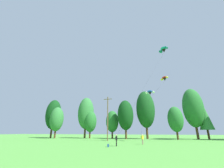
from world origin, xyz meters
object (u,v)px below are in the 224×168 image
object	(u,v)px
utility_pole	(108,117)
parafoil_kite_mid_blue_white	(150,92)
kite_flyer_near	(116,139)
kite_flyer_mid	(142,138)
parafoil_kite_far_red_yellow	(164,79)
parafoil_kite_high_teal	(164,50)
backpack	(108,146)

from	to	relation	value
utility_pole	parafoil_kite_mid_blue_white	bearing A→B (deg)	8.80
kite_flyer_near	kite_flyer_mid	size ratio (longest dim) A/B	1.00
utility_pole	parafoil_kite_far_red_yellow	xyz separation A→B (m)	(14.30, -1.43, 8.36)
kite_flyer_near	parafoil_kite_mid_blue_white	xyz separation A→B (m)	(5.67, 13.98, 10.66)
parafoil_kite_mid_blue_white	parafoil_kite_far_red_yellow	world-z (taller)	parafoil_kite_far_red_yellow
utility_pole	parafoil_kite_mid_blue_white	world-z (taller)	parafoil_kite_mid_blue_white
kite_flyer_near	parafoil_kite_high_teal	distance (m)	25.14
parafoil_kite_high_teal	parafoil_kite_far_red_yellow	distance (m)	7.57
utility_pole	kite_flyer_mid	distance (m)	12.73
utility_pole	parafoil_kite_high_teal	bearing A→B (deg)	-6.45
utility_pole	parafoil_kite_far_red_yellow	world-z (taller)	parafoil_kite_far_red_yellow
parafoil_kite_high_teal	parafoil_kite_far_red_yellow	xyz separation A→B (m)	(-0.58, 0.26, -7.55)
utility_pole	kite_flyer_near	world-z (taller)	utility_pole
utility_pole	parafoil_kite_mid_blue_white	distance (m)	12.43
kite_flyer_near	parafoil_kite_high_teal	size ratio (longest dim) A/B	0.08
utility_pole	backpack	bearing A→B (deg)	-73.05
kite_flyer_near	backpack	xyz separation A→B (m)	(-0.86, -1.53, -0.79)
utility_pole	kite_flyer_near	bearing A→B (deg)	-67.58
parafoil_kite_far_red_yellow	utility_pole	bearing A→B (deg)	174.31
parafoil_kite_high_teal	parafoil_kite_far_red_yellow	size ratio (longest dim) A/B	1.58
parafoil_kite_far_red_yellow	backpack	distance (m)	21.13
parafoil_kite_high_teal	parafoil_kite_mid_blue_white	bearing A→B (deg)	140.94
kite_flyer_near	parafoil_kite_far_red_yellow	xyz separation A→B (m)	(9.22, 10.89, 13.02)
parafoil_kite_high_teal	parafoil_kite_far_red_yellow	bearing A→B (deg)	156.08
backpack	kite_flyer_mid	bearing A→B (deg)	-46.19
kite_flyer_mid	parafoil_kite_mid_blue_white	bearing A→B (deg)	78.27
kite_flyer_near	parafoil_kite_mid_blue_white	bearing A→B (deg)	67.92
utility_pole	kite_flyer_near	distance (m)	14.11
kite_flyer_mid	parafoil_kite_mid_blue_white	size ratio (longest dim) A/B	0.16
parafoil_kite_high_teal	kite_flyer_near	bearing A→B (deg)	-132.64
parafoil_kite_high_teal	utility_pole	bearing A→B (deg)	173.55
utility_pole	parafoil_kite_high_teal	world-z (taller)	parafoil_kite_high_teal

